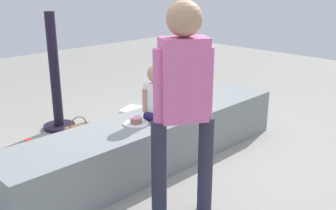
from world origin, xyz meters
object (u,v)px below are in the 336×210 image
Objects in this scene: cake_box_white at (134,113)px; cake_plate at (136,122)px; party_cup_red at (29,143)px; handbag_black_leather at (195,105)px; child_seated at (158,95)px; adult_standing at (183,93)px; handbag_brown_canvas at (79,137)px.

cake_plate is at bearing -129.48° from cake_box_white.
party_cup_red is 0.25× the size of handbag_black_leather.
cake_plate reaches higher than party_cup_red.
cake_box_white is at bearing 139.55° from handbag_black_leather.
child_seated is 0.88m from adult_standing.
child_seated is 1.48m from cake_box_white.
cake_plate is at bearing -70.00° from party_cup_red.
child_seated reaches higher than handbag_black_leather.
child_seated is 0.31m from cake_plate.
child_seated is 2.16× the size of cake_plate.
child_seated is at bearing -121.02° from cake_box_white.
cake_box_white is at bearing -2.22° from party_cup_red.
party_cup_red is 0.54m from handbag_brown_canvas.
cake_plate is 2.49× the size of party_cup_red.
party_cup_red is at bearing 131.15° from handbag_brown_canvas.
cake_plate is 0.64× the size of handbag_brown_canvas.
handbag_black_leather is at bearing -5.40° from handbag_brown_canvas.
child_seated reaches higher than cake_plate.
cake_plate is at bearing -83.85° from handbag_brown_canvas.
handbag_black_leather is (1.72, 1.37, -0.79)m from adult_standing.
adult_standing reaches higher than handbag_brown_canvas.
handbag_black_leather reaches higher than cake_box_white.
cake_box_white is (1.13, 1.87, -0.87)m from adult_standing.
handbag_brown_canvas is (0.35, -0.40, 0.09)m from party_cup_red.
cake_plate is 1.69m from handbag_black_leather.
party_cup_red is 2.04m from handbag_black_leather.
cake_plate is 0.87m from handbag_brown_canvas.
cake_box_white reaches higher than party_cup_red.
adult_standing is 4.39× the size of handbag_brown_canvas.
child_seated is 0.32× the size of adult_standing.
handbag_brown_canvas is at bearing 96.15° from cake_plate.
handbag_black_leather is at bearing -40.45° from cake_box_white.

